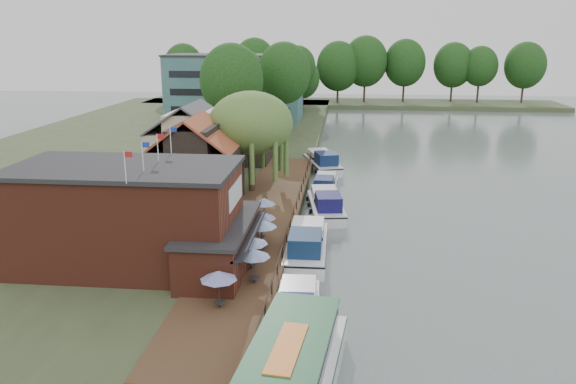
{
  "coord_description": "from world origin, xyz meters",
  "views": [
    {
      "loc": [
        -1.02,
        -36.96,
        16.86
      ],
      "look_at": [
        -6.0,
        12.0,
        3.0
      ],
      "focal_mm": 35.0,
      "sensor_mm": 36.0,
      "label": 1
    }
  ],
  "objects_px": {
    "cottage_c": "(242,129)",
    "cruiser_3": "(325,183)",
    "umbrella_1": "(254,266)",
    "cruiser_0": "(297,306)",
    "cottage_b": "(193,141)",
    "cruiser_1": "(307,241)",
    "cottage_a": "(196,161)",
    "umbrella_4": "(261,226)",
    "umbrella_0": "(219,289)",
    "umbrella_3": "(262,235)",
    "umbrella_5": "(264,211)",
    "swan": "(322,361)",
    "umbrella_2": "(251,252)",
    "pub": "(155,216)",
    "cruiser_2": "(326,201)",
    "willow": "(251,142)",
    "hotel_block": "(235,87)",
    "cruiser_4": "(322,160)"
  },
  "relations": [
    {
      "from": "umbrella_3",
      "to": "cruiser_2",
      "type": "height_order",
      "value": "umbrella_3"
    },
    {
      "from": "umbrella_1",
      "to": "umbrella_5",
      "type": "xyz_separation_m",
      "value": [
        -1.02,
        11.7,
        0.0
      ]
    },
    {
      "from": "umbrella_4",
      "to": "cruiser_2",
      "type": "xyz_separation_m",
      "value": [
        4.76,
        10.73,
        -1.04
      ]
    },
    {
      "from": "willow",
      "to": "umbrella_4",
      "type": "height_order",
      "value": "willow"
    },
    {
      "from": "umbrella_5",
      "to": "cruiser_1",
      "type": "bearing_deg",
      "value": -46.17
    },
    {
      "from": "umbrella_3",
      "to": "cruiser_2",
      "type": "distance_m",
      "value": 13.51
    },
    {
      "from": "cottage_b",
      "to": "umbrella_2",
      "type": "distance_m",
      "value": 27.49
    },
    {
      "from": "swan",
      "to": "umbrella_5",
      "type": "bearing_deg",
      "value": 106.92
    },
    {
      "from": "cruiser_0",
      "to": "cottage_b",
      "type": "bearing_deg",
      "value": 112.85
    },
    {
      "from": "cottage_c",
      "to": "cruiser_4",
      "type": "height_order",
      "value": "cottage_c"
    },
    {
      "from": "willow",
      "to": "swan",
      "type": "xyz_separation_m",
      "value": [
        8.62,
        -29.79,
        -5.99
      ]
    },
    {
      "from": "umbrella_1",
      "to": "cruiser_0",
      "type": "height_order",
      "value": "umbrella_1"
    },
    {
      "from": "umbrella_3",
      "to": "cruiser_1",
      "type": "distance_m",
      "value": 3.8
    },
    {
      "from": "umbrella_1",
      "to": "cruiser_0",
      "type": "distance_m",
      "value": 4.51
    },
    {
      "from": "cruiser_4",
      "to": "cruiser_0",
      "type": "bearing_deg",
      "value": -106.0
    },
    {
      "from": "umbrella_4",
      "to": "umbrella_0",
      "type": "bearing_deg",
      "value": -93.97
    },
    {
      "from": "cottage_c",
      "to": "cruiser_3",
      "type": "bearing_deg",
      "value": -43.07
    },
    {
      "from": "cruiser_2",
      "to": "umbrella_5",
      "type": "bearing_deg",
      "value": -134.27
    },
    {
      "from": "cottage_a",
      "to": "umbrella_4",
      "type": "height_order",
      "value": "cottage_a"
    },
    {
      "from": "cruiser_1",
      "to": "willow",
      "type": "bearing_deg",
      "value": 113.65
    },
    {
      "from": "cottage_a",
      "to": "cruiser_3",
      "type": "height_order",
      "value": "cottage_a"
    },
    {
      "from": "umbrella_1",
      "to": "cruiser_2",
      "type": "bearing_deg",
      "value": 77.77
    },
    {
      "from": "cottage_a",
      "to": "cruiser_2",
      "type": "distance_m",
      "value": 13.08
    },
    {
      "from": "umbrella_1",
      "to": "cruiser_4",
      "type": "bearing_deg",
      "value": 85.58
    },
    {
      "from": "cruiser_2",
      "to": "willow",
      "type": "bearing_deg",
      "value": 146.01
    },
    {
      "from": "cottage_a",
      "to": "umbrella_1",
      "type": "relative_size",
      "value": 3.62
    },
    {
      "from": "umbrella_5",
      "to": "cruiser_2",
      "type": "xyz_separation_m",
      "value": [
        5.06,
        6.94,
        -1.04
      ]
    },
    {
      "from": "umbrella_1",
      "to": "umbrella_4",
      "type": "relative_size",
      "value": 0.99
    },
    {
      "from": "hotel_block",
      "to": "cottage_b",
      "type": "bearing_deg",
      "value": -85.03
    },
    {
      "from": "cruiser_3",
      "to": "cottage_a",
      "type": "bearing_deg",
      "value": -141.82
    },
    {
      "from": "umbrella_1",
      "to": "swan",
      "type": "relative_size",
      "value": 5.4
    },
    {
      "from": "umbrella_0",
      "to": "cruiser_4",
      "type": "xyz_separation_m",
      "value": [
        4.4,
        40.86,
        -0.98
      ]
    },
    {
      "from": "cruiser_1",
      "to": "umbrella_4",
      "type": "bearing_deg",
      "value": 174.36
    },
    {
      "from": "cruiser_1",
      "to": "cruiser_3",
      "type": "bearing_deg",
      "value": 86.81
    },
    {
      "from": "umbrella_4",
      "to": "swan",
      "type": "relative_size",
      "value": 5.44
    },
    {
      "from": "pub",
      "to": "swan",
      "type": "distance_m",
      "value": 16.2
    },
    {
      "from": "umbrella_3",
      "to": "umbrella_5",
      "type": "xyz_separation_m",
      "value": [
        -0.67,
        5.79,
        0.0
      ]
    },
    {
      "from": "cottage_c",
      "to": "cruiser_0",
      "type": "distance_m",
      "value": 41.08
    },
    {
      "from": "umbrella_2",
      "to": "pub",
      "type": "bearing_deg",
      "value": 178.9
    },
    {
      "from": "cottage_a",
      "to": "umbrella_2",
      "type": "relative_size",
      "value": 3.57
    },
    {
      "from": "hotel_block",
      "to": "umbrella_5",
      "type": "height_order",
      "value": "hotel_block"
    },
    {
      "from": "pub",
      "to": "cottage_a",
      "type": "bearing_deg",
      "value": 93.81
    },
    {
      "from": "cruiser_1",
      "to": "umbrella_0",
      "type": "bearing_deg",
      "value": -112.35
    },
    {
      "from": "cottage_a",
      "to": "cruiser_4",
      "type": "height_order",
      "value": "cottage_a"
    },
    {
      "from": "umbrella_2",
      "to": "swan",
      "type": "height_order",
      "value": "umbrella_2"
    },
    {
      "from": "cottage_b",
      "to": "cruiser_1",
      "type": "height_order",
      "value": "cottage_b"
    },
    {
      "from": "cottage_a",
      "to": "umbrella_3",
      "type": "xyz_separation_m",
      "value": [
        8.0,
        -11.55,
        -2.96
      ]
    },
    {
      "from": "pub",
      "to": "cruiser_0",
      "type": "xyz_separation_m",
      "value": [
        10.45,
        -5.51,
        -3.53
      ]
    },
    {
      "from": "umbrella_4",
      "to": "umbrella_5",
      "type": "relative_size",
      "value": 1.01
    },
    {
      "from": "pub",
      "to": "umbrella_2",
      "type": "xyz_separation_m",
      "value": [
        6.74,
        -0.13,
        -2.36
      ]
    }
  ]
}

